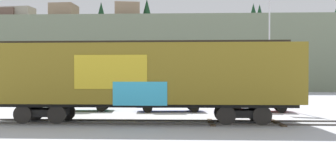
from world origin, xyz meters
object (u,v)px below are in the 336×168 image
(freight_car, at_px, (142,76))
(parked_car_blue, at_px, (170,99))
(parked_car_red, at_px, (258,99))
(parked_car_green, at_px, (79,98))
(flagpole, at_px, (265,28))

(freight_car, xyz_separation_m, parked_car_blue, (1.19, 6.12, -1.55))
(parked_car_red, bearing_deg, parked_car_blue, -177.56)
(parked_car_blue, relative_size, parked_car_red, 1.04)
(freight_car, relative_size, parked_car_green, 3.21)
(flagpole, bearing_deg, parked_car_blue, -151.65)
(freight_car, height_order, parked_car_blue, freight_car)
(parked_car_green, bearing_deg, parked_car_blue, -1.72)
(freight_car, bearing_deg, parked_car_blue, 78.98)
(freight_car, height_order, parked_car_red, freight_car)
(flagpole, relative_size, parked_car_green, 2.02)
(freight_car, relative_size, parked_car_blue, 3.33)
(parked_car_blue, bearing_deg, parked_car_red, 2.44)
(parked_car_green, distance_m, parked_car_red, 12.28)
(freight_car, distance_m, parked_car_red, 9.71)
(parked_car_green, height_order, parked_car_blue, parked_car_green)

